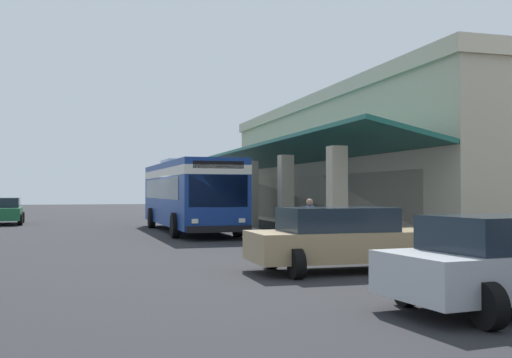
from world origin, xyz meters
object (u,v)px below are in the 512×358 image
Objects in this scene: parked_sedan_tan at (343,239)px; pedestrian at (310,223)px; potted_palm at (234,211)px; transit_bus at (189,191)px; parked_sedan_green at (4,211)px.

pedestrian is at bearing 169.74° from parked_sedan_tan.
potted_palm is at bearing 173.51° from pedestrian.
parked_sedan_green is (-8.77, -8.85, -1.10)m from transit_bus.
transit_bus is at bearing -29.79° from potted_palm.
parked_sedan_green is at bearing -151.16° from pedestrian.
potted_palm is at bearing 80.00° from parked_sedan_green.
potted_palm is at bearing 172.80° from parked_sedan_tan.
pedestrian reaches higher than parked_sedan_tan.
transit_bus is at bearing 45.26° from parked_sedan_green.
parked_sedan_green is 22.08m from pedestrian.
transit_bus is 2.51× the size of parked_sedan_green.
transit_bus reaches higher than potted_palm.
parked_sedan_tan is 25.31m from parked_sedan_green.
pedestrian reaches higher than parked_sedan_green.
pedestrian is at bearing 28.84° from parked_sedan_green.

